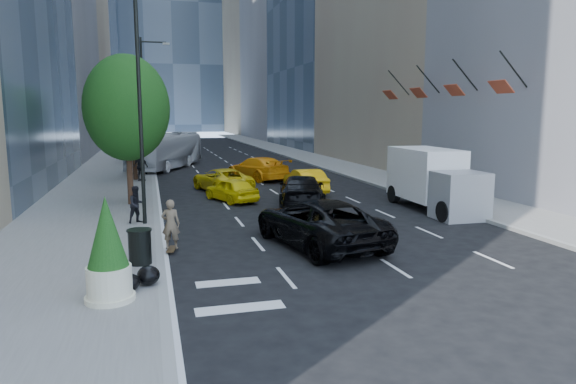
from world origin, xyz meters
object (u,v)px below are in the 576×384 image
object	(u,v)px
planter_shrub	(108,251)
black_sedan_lincoln	(319,222)
box_truck	(434,179)
trash_can	(140,247)
black_sedan_mercedes	(301,191)
city_bus	(166,151)
skateboarder	(171,228)

from	to	relation	value
planter_shrub	black_sedan_lincoln	bearing A→B (deg)	31.63
planter_shrub	box_truck	bearing A→B (deg)	32.64
trash_can	black_sedan_lincoln	bearing A→B (deg)	10.86
black_sedan_lincoln	trash_can	distance (m)	6.30
black_sedan_lincoln	black_sedan_mercedes	world-z (taller)	black_sedan_lincoln
city_bus	trash_can	distance (m)	28.95
skateboarder	black_sedan_lincoln	size ratio (longest dim) A/B	0.28
box_truck	trash_can	world-z (taller)	box_truck
black_sedan_lincoln	planter_shrub	size ratio (longest dim) A/B	2.32
city_bus	trash_can	xyz separation A→B (m)	(-1.80, -28.88, -0.87)
black_sedan_lincoln	planter_shrub	distance (m)	8.08
trash_can	planter_shrub	distance (m)	3.20
black_sedan_lincoln	city_bus	size ratio (longest dim) A/B	0.56
black_sedan_mercedes	city_bus	size ratio (longest dim) A/B	0.50
skateboarder	black_sedan_mercedes	size ratio (longest dim) A/B	0.31
skateboarder	black_sedan_mercedes	xyz separation A→B (m)	(6.79, 7.09, -0.06)
box_truck	planter_shrub	distance (m)	17.21
skateboarder	city_bus	world-z (taller)	city_bus
city_bus	planter_shrub	distance (m)	32.02
trash_can	skateboarder	bearing A→B (deg)	59.08
box_truck	city_bus	bearing A→B (deg)	119.04
city_bus	black_sedan_mercedes	bearing A→B (deg)	-49.92
black_sedan_mercedes	box_truck	bearing A→B (deg)	172.47
skateboarder	trash_can	bearing A→B (deg)	70.52
trash_can	planter_shrub	world-z (taller)	planter_shrub
skateboarder	planter_shrub	distance (m)	5.04
skateboarder	planter_shrub	xyz separation A→B (m)	(-1.69, -4.72, 0.54)
black_sedan_lincoln	city_bus	bearing A→B (deg)	-92.59
trash_can	box_truck	bearing A→B (deg)	24.32
black_sedan_lincoln	black_sedan_mercedes	bearing A→B (deg)	-113.63
city_bus	box_truck	world-z (taller)	city_bus
city_bus	planter_shrub	size ratio (longest dim) A/B	4.19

